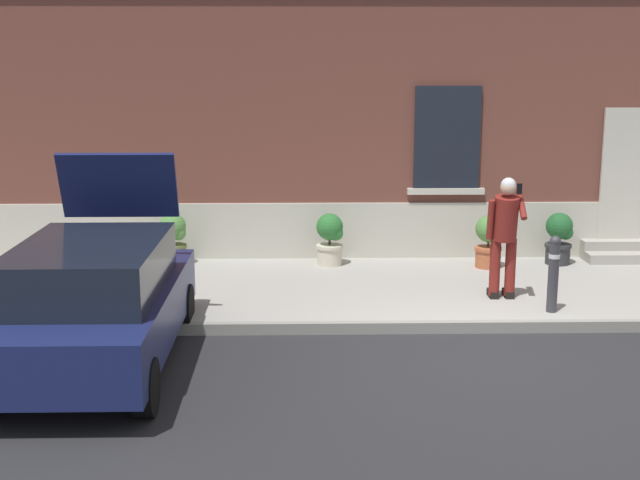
# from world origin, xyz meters

# --- Properties ---
(ground_plane) EXTENTS (80.00, 80.00, 0.00)m
(ground_plane) POSITION_xyz_m (0.00, 0.00, 0.00)
(ground_plane) COLOR #232326
(sidewalk) EXTENTS (24.00, 3.60, 0.15)m
(sidewalk) POSITION_xyz_m (0.00, 2.80, 0.07)
(sidewalk) COLOR #99968E
(sidewalk) RESTS_ON ground
(curb_edge) EXTENTS (24.00, 0.12, 0.15)m
(curb_edge) POSITION_xyz_m (0.00, 0.94, 0.07)
(curb_edge) COLOR gray
(curb_edge) RESTS_ON ground
(building_facade) EXTENTS (24.00, 1.52, 7.50)m
(building_facade) POSITION_xyz_m (0.01, 5.29, 3.73)
(building_facade) COLOR brown
(building_facade) RESTS_ON ground
(entrance_stoop) EXTENTS (1.73, 0.64, 0.32)m
(entrance_stoop) POSITION_xyz_m (3.48, 4.33, 0.28)
(entrance_stoop) COLOR #9E998E
(entrance_stoop) RESTS_ON sidewalk
(hatchback_car_navy) EXTENTS (1.80, 4.07, 2.34)m
(hatchback_car_navy) POSITION_xyz_m (-4.50, -0.23, 0.80)
(hatchback_car_navy) COLOR #161E4C
(hatchback_car_navy) RESTS_ON ground
(bollard_near_person) EXTENTS (0.15, 0.15, 1.04)m
(bollard_near_person) POSITION_xyz_m (1.21, 1.35, 0.71)
(bollard_near_person) COLOR #333338
(bollard_near_person) RESTS_ON sidewalk
(person_on_phone) EXTENTS (0.51, 0.50, 1.75)m
(person_on_phone) POSITION_xyz_m (0.69, 1.99, 1.15)
(person_on_phone) COLOR maroon
(person_on_phone) RESTS_ON sidewalk
(planter_olive) EXTENTS (0.44, 0.44, 0.86)m
(planter_olive) POSITION_xyz_m (-4.26, 4.15, 0.61)
(planter_olive) COLOR #606B38
(planter_olive) RESTS_ON sidewalk
(planter_cream) EXTENTS (0.44, 0.44, 0.86)m
(planter_cream) POSITION_xyz_m (-1.68, 4.07, 0.61)
(planter_cream) COLOR beige
(planter_cream) RESTS_ON sidewalk
(planter_terracotta) EXTENTS (0.44, 0.44, 0.86)m
(planter_terracotta) POSITION_xyz_m (0.90, 3.85, 0.61)
(planter_terracotta) COLOR #B25B38
(planter_terracotta) RESTS_ON sidewalk
(planter_charcoal) EXTENTS (0.44, 0.44, 0.86)m
(planter_charcoal) POSITION_xyz_m (2.10, 4.06, 0.61)
(planter_charcoal) COLOR #2D2D30
(planter_charcoal) RESTS_ON sidewalk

